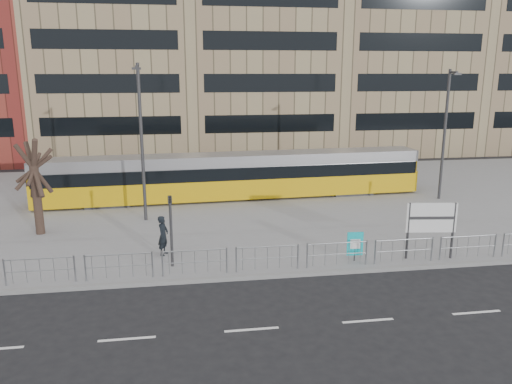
{
  "coord_description": "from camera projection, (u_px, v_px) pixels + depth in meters",
  "views": [
    {
      "loc": [
        -4.07,
        -18.7,
        8.29
      ],
      "look_at": [
        -0.35,
        6.0,
        2.19
      ],
      "focal_mm": 35.0,
      "sensor_mm": 36.0,
      "label": 1
    }
  ],
  "objects": [
    {
      "name": "ground",
      "position": [
        286.0,
        277.0,
        20.52
      ],
      "size": [
        120.0,
        120.0,
        0.0
      ],
      "primitive_type": "plane",
      "color": "black",
      "rests_on": "ground"
    },
    {
      "name": "plaza",
      "position": [
        248.0,
        202.0,
        32.03
      ],
      "size": [
        64.0,
        24.0,
        0.15
      ],
      "primitive_type": "cube",
      "color": "gray",
      "rests_on": "ground"
    },
    {
      "name": "kerb",
      "position": [
        286.0,
        275.0,
        20.55
      ],
      "size": [
        64.0,
        0.25,
        0.17
      ],
      "primitive_type": "cube",
      "color": "gray",
      "rests_on": "ground"
    },
    {
      "name": "building_row",
      "position": [
        233.0,
        24.0,
        50.6
      ],
      "size": [
        70.4,
        18.4,
        31.2
      ],
      "color": "maroon",
      "rests_on": "ground"
    },
    {
      "name": "pedestrian_barrier",
      "position": [
        330.0,
        248.0,
        21.05
      ],
      "size": [
        32.07,
        0.07,
        1.1
      ],
      "color": "#909398",
      "rests_on": "plaza"
    },
    {
      "name": "road_markings",
      "position": [
        340.0,
        323.0,
        16.82
      ],
      "size": [
        62.0,
        0.12,
        0.01
      ],
      "primitive_type": "cube",
      "color": "white",
      "rests_on": "ground"
    },
    {
      "name": "tram",
      "position": [
        234.0,
        176.0,
        32.38
      ],
      "size": [
        24.83,
        3.53,
        2.92
      ],
      "rotation": [
        0.0,
        0.0,
        0.05
      ],
      "color": "#D09F0B",
      "rests_on": "plaza"
    },
    {
      "name": "station_sign",
      "position": [
        431.0,
        220.0,
        21.8
      ],
      "size": [
        2.2,
        0.38,
        2.54
      ],
      "rotation": [
        0.0,
        0.0,
        -0.13
      ],
      "color": "#2D2D30",
      "rests_on": "plaza"
    },
    {
      "name": "ad_panel",
      "position": [
        355.0,
        244.0,
        21.71
      ],
      "size": [
        0.71,
        0.1,
        1.32
      ],
      "rotation": [
        0.0,
        0.0,
        -0.07
      ],
      "color": "#2D2D30",
      "rests_on": "plaza"
    },
    {
      "name": "pedestrian",
      "position": [
        163.0,
        235.0,
        22.46
      ],
      "size": [
        0.64,
        0.77,
        1.81
      ],
      "primitive_type": "imported",
      "rotation": [
        0.0,
        0.0,
        1.2
      ],
      "color": "black",
      "rests_on": "plaza"
    },
    {
      "name": "traffic_light_west",
      "position": [
        171.0,
        222.0,
        20.85
      ],
      "size": [
        0.2,
        0.23,
        3.1
      ],
      "rotation": [
        0.0,
        0.0,
        0.21
      ],
      "color": "#2D2D30",
      "rests_on": "plaza"
    },
    {
      "name": "lamp_post_west",
      "position": [
        141.0,
        137.0,
        26.76
      ],
      "size": [
        0.45,
        1.04,
        8.53
      ],
      "color": "#2D2D30",
      "rests_on": "plaza"
    },
    {
      "name": "lamp_post_east",
      "position": [
        445.0,
        130.0,
        31.43
      ],
      "size": [
        0.45,
        1.04,
        8.23
      ],
      "color": "#2D2D30",
      "rests_on": "plaza"
    },
    {
      "name": "bare_tree",
      "position": [
        30.0,
        135.0,
        24.37
      ],
      "size": [
        5.0,
        5.0,
        7.32
      ],
      "color": "black",
      "rests_on": "plaza"
    }
  ]
}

